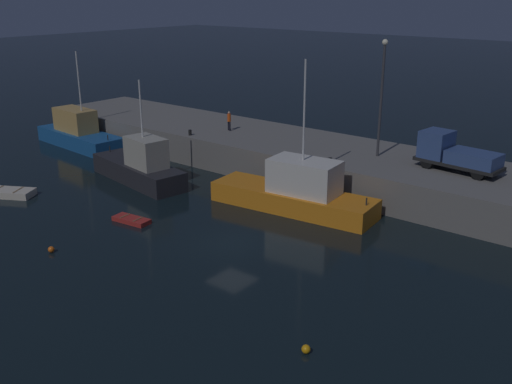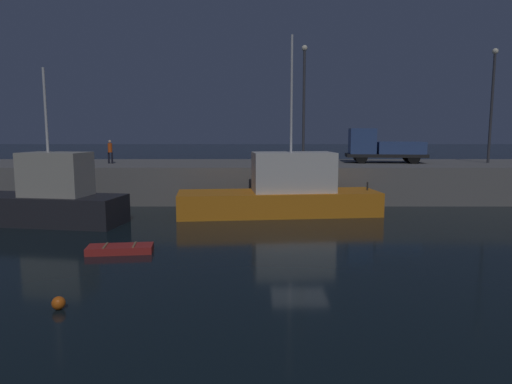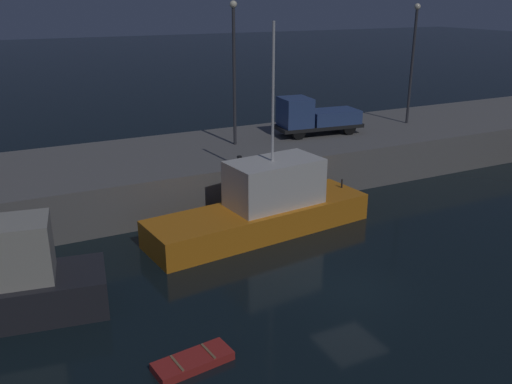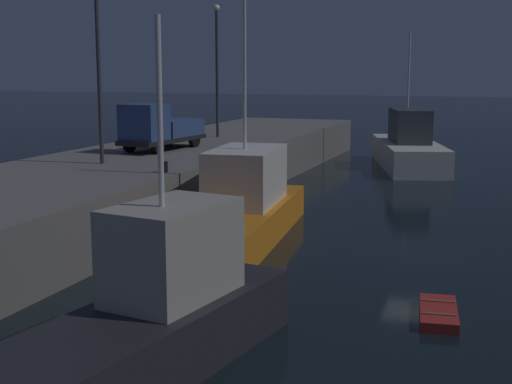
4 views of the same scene
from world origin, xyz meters
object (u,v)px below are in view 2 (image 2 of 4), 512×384
object	(u,v)px
fishing_trawler_red	(38,200)
lamp_post_west	(303,96)
lamp_post_east	(491,97)
dockworker	(109,150)
utility_truck	(380,147)
bollard_central	(284,163)
rowboat_white_mid	(119,249)
fishing_boat_orange	(282,192)
mooring_buoy_near	(57,303)
bollard_west	(71,164)

from	to	relation	value
fishing_trawler_red	lamp_post_west	size ratio (longest dim) A/B	1.16
lamp_post_east	dockworker	distance (m)	29.15
dockworker	fishing_trawler_red	bearing A→B (deg)	-94.56
utility_truck	bollard_central	distance (m)	8.75
fishing_trawler_red	rowboat_white_mid	distance (m)	8.72
fishing_boat_orange	lamp_post_west	distance (m)	10.35
bollard_central	fishing_boat_orange	bearing A→B (deg)	-94.89
lamp_post_east	utility_truck	bearing A→B (deg)	179.80
mooring_buoy_near	bollard_central	xyz separation A→B (m)	(7.58, 18.76, 2.65)
fishing_boat_orange	bollard_west	xyz separation A→B (m)	(-14.12, 3.66, 1.47)
rowboat_white_mid	mooring_buoy_near	world-z (taller)	mooring_buoy_near
lamp_post_west	bollard_central	xyz separation A→B (m)	(-1.65, -4.19, -4.84)
lamp_post_west	utility_truck	size ratio (longest dim) A/B	1.42
rowboat_white_mid	bollard_west	world-z (taller)	bollard_west
utility_truck	bollard_west	distance (m)	22.50
fishing_boat_orange	dockworker	distance (m)	14.72
mooring_buoy_near	bollard_west	world-z (taller)	bollard_west
mooring_buoy_near	utility_truck	bearing A→B (deg)	56.49
fishing_trawler_red	bollard_central	size ratio (longest dim) A/B	21.23
fishing_boat_orange	lamp_post_east	size ratio (longest dim) A/B	1.44
dockworker	bollard_west	world-z (taller)	dockworker
lamp_post_west	lamp_post_east	distance (m)	14.25
utility_truck	fishing_trawler_red	bearing A→B (deg)	-153.42
lamp_post_east	utility_truck	world-z (taller)	lamp_post_east
lamp_post_west	dockworker	bearing A→B (deg)	-177.03
fishing_trawler_red	bollard_west	world-z (taller)	fishing_trawler_red
mooring_buoy_near	bollard_west	xyz separation A→B (m)	(-6.87, 18.65, 2.65)
fishing_trawler_red	rowboat_white_mid	bearing A→B (deg)	-44.94
lamp_post_east	bollard_central	world-z (taller)	lamp_post_east
rowboat_white_mid	bollard_central	bearing A→B (deg)	58.80
lamp_post_east	utility_truck	size ratio (longest dim) A/B	1.38
fishing_trawler_red	rowboat_white_mid	world-z (taller)	fishing_trawler_red
fishing_boat_orange	lamp_post_west	world-z (taller)	lamp_post_west
rowboat_white_mid	lamp_post_east	bearing A→B (deg)	35.47
dockworker	fishing_boat_orange	bearing A→B (deg)	-29.68
rowboat_white_mid	utility_truck	size ratio (longest dim) A/B	0.45
fishing_boat_orange	dockworker	xyz separation A→B (m)	(-12.64, 7.20, 2.23)
fishing_trawler_red	lamp_post_west	bearing A→B (deg)	34.76
bollard_west	bollard_central	xyz separation A→B (m)	(14.44, 0.11, -0.00)
fishing_boat_orange	lamp_post_east	xyz separation A→B (m)	(16.23, 7.94, 6.19)
lamp_post_west	utility_truck	bearing A→B (deg)	0.04
fishing_trawler_red	dockworker	world-z (taller)	fishing_trawler_red
fishing_trawler_red	bollard_west	bearing A→B (deg)	96.15
mooring_buoy_near	rowboat_white_mid	bearing A→B (deg)	90.55
lamp_post_west	bollard_central	size ratio (longest dim) A/B	18.26
fishing_trawler_red	fishing_boat_orange	distance (m)	13.71
rowboat_white_mid	bollard_west	distance (m)	14.48
fishing_trawler_red	fishing_boat_orange	size ratio (longest dim) A/B	0.83
fishing_boat_orange	utility_truck	distance (m)	11.52
fishing_boat_orange	bollard_west	world-z (taller)	fishing_boat_orange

